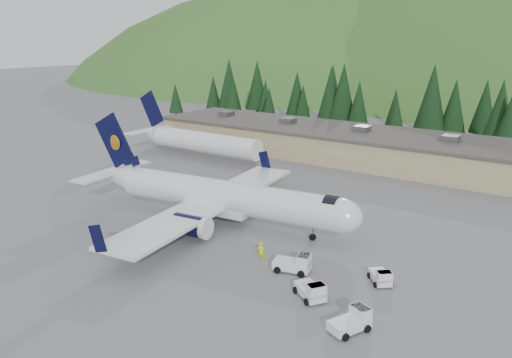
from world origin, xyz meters
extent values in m
plane|color=slate|center=(0.00, 0.00, 0.00)|extent=(600.00, 600.00, 0.00)
cylinder|color=white|center=(0.00, 0.00, 3.33)|extent=(27.63, 7.18, 3.68)
ellipsoid|color=white|center=(13.58, 1.77, 3.33)|extent=(5.22, 4.26, 3.68)
cylinder|color=black|center=(12.61, 1.64, 3.77)|extent=(1.75, 3.18, 3.03)
cone|color=white|center=(-16.49, -2.15, 3.72)|extent=(6.29, 4.40, 3.68)
cube|color=white|center=(-0.97, -0.13, 1.78)|extent=(8.16, 4.11, 0.98)
cube|color=white|center=(-1.94, -0.25, 2.35)|extent=(9.63, 33.67, 0.34)
cube|color=black|center=(-5.54, 16.05, 3.62)|extent=(1.98, 0.40, 2.81)
cube|color=black|center=(-1.25, -16.93, 3.62)|extent=(1.98, 0.40, 2.81)
cylinder|color=black|center=(-1.70, 5.50, 1.52)|extent=(4.36, 2.76, 2.25)
cylinder|color=white|center=(0.14, 5.74, 1.52)|extent=(0.89, 2.44, 2.39)
cube|color=white|center=(-1.70, 5.50, 2.05)|extent=(2.17, 0.52, 0.88)
cylinder|color=black|center=(-0.24, -5.75, 1.52)|extent=(4.36, 2.76, 2.25)
cylinder|color=white|center=(1.61, -5.51, 1.52)|extent=(0.89, 2.44, 2.39)
cube|color=white|center=(-0.24, -5.75, 2.05)|extent=(2.17, 0.52, 0.88)
cube|color=black|center=(-16.29, -2.12, 8.29)|extent=(6.04, 1.07, 7.18)
ellipsoid|color=orange|center=(-16.13, -1.90, 8.10)|extent=(1.94, 0.42, 1.94)
ellipsoid|color=orange|center=(-16.08, -2.29, 8.10)|extent=(1.94, 0.42, 1.94)
cube|color=black|center=(-13.77, -1.79, 5.75)|extent=(2.71, 0.59, 1.94)
cube|color=white|center=(-16.97, -2.21, 4.21)|extent=(4.10, 12.45, 0.22)
cylinder|color=slate|center=(10.67, 1.39, 0.88)|extent=(0.22, 0.22, 1.76)
cylinder|color=black|center=(10.67, 1.39, 0.37)|extent=(0.77, 0.37, 0.74)
cylinder|color=slate|center=(-3.25, 2.24, 0.98)|extent=(0.26, 0.26, 1.96)
cylinder|color=black|center=(-2.86, 2.29, 0.54)|extent=(1.11, 0.48, 1.08)
cylinder|color=black|center=(-3.64, 2.19, 0.54)|extent=(1.11, 0.48, 1.08)
cylinder|color=slate|center=(-2.57, -3.00, 0.98)|extent=(0.26, 0.26, 1.96)
cylinder|color=black|center=(-2.18, -2.95, 0.54)|extent=(1.11, 0.48, 1.08)
cylinder|color=black|center=(-2.96, -3.05, 0.54)|extent=(1.11, 0.48, 1.08)
cylinder|color=white|center=(-22.00, 22.00, 3.20)|extent=(22.00, 3.60, 3.60)
cone|color=white|center=(-36.00, 22.00, 3.40)|extent=(5.00, 3.60, 3.60)
cube|color=black|center=(-35.00, 22.00, 8.00)|extent=(5.82, 0.28, 6.89)
cube|color=white|center=(-36.00, 22.00, 4.00)|extent=(2.40, 11.00, 0.20)
cube|color=white|center=(12.62, -6.13, 0.62)|extent=(3.72, 2.50, 0.79)
cube|color=white|center=(13.72, -5.84, 1.31)|extent=(1.50, 1.82, 1.02)
cube|color=black|center=(13.72, -5.84, 1.76)|extent=(1.36, 1.68, 0.11)
cylinder|color=black|center=(13.49, -4.96, 0.32)|extent=(0.68, 0.40, 0.64)
cylinder|color=black|center=(13.95, -6.72, 0.32)|extent=(0.68, 0.40, 0.64)
cylinder|color=black|center=(11.30, -5.53, 0.32)|extent=(0.68, 0.40, 0.64)
cylinder|color=black|center=(11.75, -7.29, 0.32)|extent=(0.68, 0.40, 0.64)
cube|color=white|center=(20.18, -3.50, 0.50)|extent=(2.82, 2.98, 0.64)
cube|color=white|center=(20.78, -4.20, 1.05)|extent=(1.57, 1.53, 0.82)
cube|color=black|center=(20.78, -4.20, 1.42)|extent=(1.44, 1.40, 0.09)
cylinder|color=black|center=(21.33, -3.72, 0.26)|extent=(0.48, 0.52, 0.51)
cylinder|color=black|center=(20.22, -4.67, 0.26)|extent=(0.48, 0.52, 0.51)
cylinder|color=black|center=(20.15, -2.33, 0.26)|extent=(0.48, 0.52, 0.51)
cylinder|color=black|center=(19.03, -3.28, 0.26)|extent=(0.48, 0.52, 0.51)
cube|color=white|center=(21.18, -12.10, 0.58)|extent=(2.73, 3.52, 0.74)
cube|color=white|center=(21.62, -11.15, 1.21)|extent=(1.77, 1.56, 0.95)
cube|color=black|center=(21.62, -11.15, 1.63)|extent=(1.63, 1.42, 0.11)
cylinder|color=black|center=(20.85, -10.80, 0.29)|extent=(0.45, 0.63, 0.59)
cylinder|color=black|center=(22.38, -11.49, 0.29)|extent=(0.45, 0.63, 0.59)
cylinder|color=black|center=(19.99, -12.72, 0.29)|extent=(0.45, 0.63, 0.59)
cylinder|color=black|center=(21.52, -13.41, 0.29)|extent=(0.45, 0.63, 0.59)
cube|color=#94895B|center=(-5.00, 38.00, 2.40)|extent=(70.00, 16.00, 4.80)
cube|color=#47423D|center=(-5.00, 38.00, 4.95)|extent=(71.00, 17.00, 0.40)
cube|color=slate|center=(-30.00, 38.00, 5.60)|extent=(2.50, 2.50, 1.00)
cube|color=slate|center=(-15.00, 38.00, 5.60)|extent=(2.50, 2.50, 1.00)
cube|color=slate|center=(0.00, 38.00, 5.60)|extent=(2.50, 2.50, 1.00)
cube|color=slate|center=(15.00, 38.00, 5.60)|extent=(2.50, 2.50, 1.00)
cube|color=white|center=(16.37, -9.43, 0.58)|extent=(3.50, 3.06, 0.74)
cube|color=white|center=(17.25, -10.01, 1.21)|extent=(1.69, 1.81, 0.95)
cube|color=black|center=(17.25, -10.01, 1.63)|extent=(1.54, 1.66, 0.11)
cylinder|color=black|center=(17.71, -9.31, 0.29)|extent=(0.62, 0.52, 0.59)
cylinder|color=black|center=(16.78, -10.71, 0.29)|extent=(0.62, 0.52, 0.59)
cylinder|color=black|center=(15.96, -8.15, 0.29)|extent=(0.62, 0.52, 0.59)
cylinder|color=black|center=(15.03, -9.54, 0.29)|extent=(0.62, 0.52, 0.59)
imported|color=#F0FF00|center=(8.87, -5.76, 0.91)|extent=(0.78, 0.65, 1.81)
cone|color=black|center=(-60.42, 54.50, 5.17)|extent=(3.79, 3.79, 7.75)
cone|color=black|center=(-55.71, 64.60, 6.06)|extent=(4.45, 4.45, 9.09)
cone|color=black|center=(-51.38, 66.25, 8.67)|extent=(6.36, 6.36, 13.00)
cone|color=black|center=(-48.02, 63.51, 6.50)|extent=(4.76, 4.76, 9.74)
cone|color=black|center=(-43.25, 67.99, 8.53)|extent=(6.25, 6.25, 12.79)
cone|color=black|center=(-39.12, 65.86, 5.82)|extent=(4.26, 4.26, 8.72)
cone|color=black|center=(-33.98, 59.97, 5.08)|extent=(3.73, 3.73, 7.62)
cone|color=black|center=(-28.97, 64.69, 7.35)|extent=(5.39, 5.39, 11.02)
cone|color=black|center=(-26.04, 62.65, 5.66)|extent=(4.15, 4.15, 8.50)
cone|color=black|center=(-20.78, 67.60, 8.32)|extent=(6.10, 6.10, 12.47)
cone|color=black|center=(-16.17, 57.73, 8.58)|extent=(6.29, 6.29, 12.87)
cone|color=black|center=(-12.93, 57.15, 8.90)|extent=(6.52, 6.52, 13.35)
cone|color=black|center=(-8.53, 55.60, 6.96)|extent=(5.10, 5.10, 10.43)
cone|color=black|center=(-3.21, 62.80, 5.83)|extent=(4.28, 4.28, 8.75)
cone|color=black|center=(0.14, 54.30, 5.54)|extent=(4.06, 4.06, 8.31)
cone|color=black|center=(4.59, 62.32, 8.99)|extent=(6.60, 6.60, 13.49)
cone|color=black|center=(8.80, 63.62, 7.33)|extent=(5.38, 5.38, 11.00)
cone|color=black|center=(13.79, 67.80, 7.27)|extent=(5.33, 5.33, 10.91)
cone|color=black|center=(18.48, 57.16, 7.82)|extent=(5.73, 5.73, 11.73)
cone|color=black|center=(20.59, 54.70, 6.71)|extent=(4.92, 4.92, 10.06)
ellipsoid|color=#396327|center=(-90.00, 170.00, -75.00)|extent=(336.00, 240.00, 240.00)
camera|label=1|loc=(34.24, -42.65, 21.09)|focal=35.00mm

